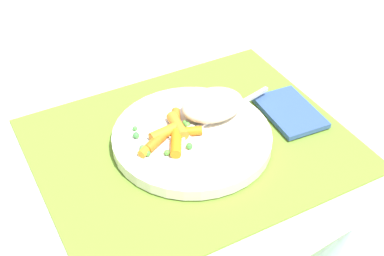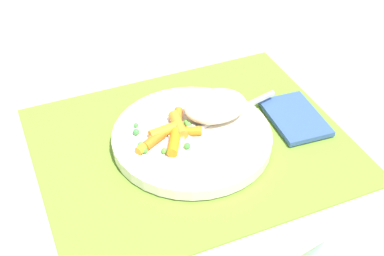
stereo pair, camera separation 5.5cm
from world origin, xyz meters
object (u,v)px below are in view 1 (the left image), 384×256
plate (192,138)px  carrot_portion (171,133)px  rice_mound (213,105)px  fork (213,119)px  napkin (290,112)px

plate → carrot_portion: (0.03, -0.01, 0.02)m
carrot_portion → rice_mound: bearing=-166.8°
rice_mound → carrot_portion: 0.08m
rice_mound → fork: 0.02m
plate → rice_mound: size_ratio=2.41×
fork → napkin: size_ratio=1.73×
fork → rice_mound: bearing=-116.8°
plate → napkin: bearing=175.6°
plate → napkin: size_ratio=2.09×
plate → napkin: (-0.17, 0.01, -0.00)m
plate → fork: 0.04m
napkin → rice_mound: bearing=-17.8°
rice_mound → carrot_portion: (0.08, 0.02, -0.01)m
rice_mound → plate: bearing=27.4°
plate → carrot_portion: carrot_portion is taller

